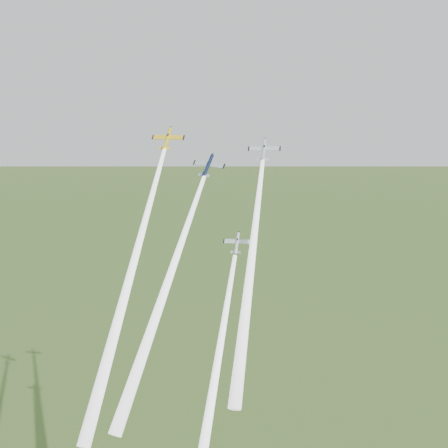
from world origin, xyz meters
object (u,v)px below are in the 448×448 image
(plane_silver_low, at_px, (237,243))
(plane_navy, at_px, (208,166))
(plane_yellow, at_px, (167,139))
(plane_silver_right, at_px, (264,150))

(plane_silver_low, bearing_deg, plane_navy, 135.25)
(plane_navy, height_order, plane_silver_low, plane_navy)
(plane_yellow, bearing_deg, plane_silver_right, 4.77)
(plane_yellow, xyz_separation_m, plane_silver_low, (19.87, -12.63, -21.82))
(plane_yellow, distance_m, plane_silver_low, 32.10)
(plane_yellow, bearing_deg, plane_silver_low, -31.30)
(plane_yellow, height_order, plane_navy, plane_yellow)
(plane_navy, bearing_deg, plane_yellow, 171.16)
(plane_yellow, xyz_separation_m, plane_silver_right, (23.49, 1.50, -2.38))
(plane_silver_right, height_order, plane_silver_low, plane_silver_right)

